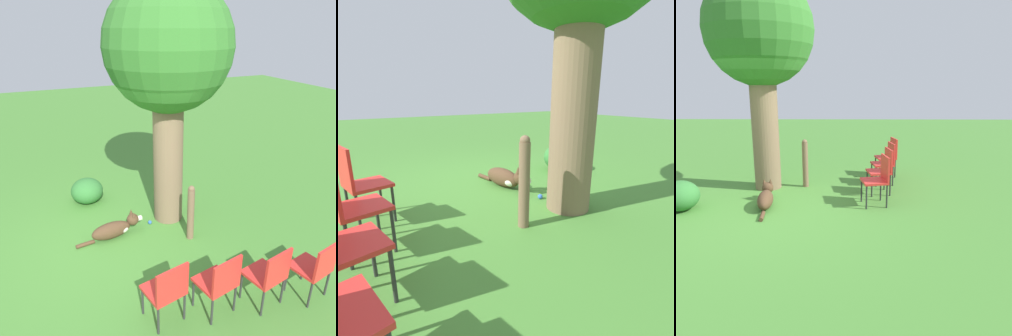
{
  "view_description": "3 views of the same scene",
  "coord_description": "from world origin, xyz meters",
  "views": [
    {
      "loc": [
        4.61,
        -0.97,
        3.37
      ],
      "look_at": [
        -0.44,
        1.22,
        0.94
      ],
      "focal_mm": 35.0,
      "sensor_mm": 36.0,
      "label": 1
    },
    {
      "loc": [
        2.08,
        3.27,
        1.37
      ],
      "look_at": [
        -0.18,
        -0.06,
        0.26
      ],
      "focal_mm": 28.0,
      "sensor_mm": 36.0,
      "label": 2
    },
    {
      "loc": [
        1.38,
        -5.32,
        2.07
      ],
      "look_at": [
        1.28,
        0.96,
        0.47
      ],
      "focal_mm": 35.0,
      "sensor_mm": 36.0,
      "label": 3
    }
  ],
  "objects": [
    {
      "name": "red_chair_1",
      "position": [
        2.03,
        0.83,
        0.51
      ],
      "size": [
        0.5,
        0.51,
        0.88
      ],
      "rotation": [
        0.0,
        0.0,
        3.33
      ],
      "color": "red",
      "rests_on": "ground_plane"
    },
    {
      "name": "fence_post",
      "position": [
        0.47,
        1.23,
        0.5
      ],
      "size": [
        0.12,
        0.12,
        1.0
      ],
      "color": "brown",
      "rests_on": "ground_plane"
    },
    {
      "name": "oak_tree",
      "position": [
        -0.3,
        1.15,
        2.92
      ],
      "size": [
        2.05,
        2.05,
        4.08
      ],
      "color": "#7A6047",
      "rests_on": "ground_plane"
    },
    {
      "name": "red_chair_2",
      "position": [
        2.16,
        1.47,
        0.51
      ],
      "size": [
        0.5,
        0.51,
        0.88
      ],
      "rotation": [
        0.0,
        0.0,
        3.33
      ],
      "color": "red",
      "rests_on": "ground_plane"
    },
    {
      "name": "ground_plane",
      "position": [
        0.0,
        0.0,
        0.0
      ],
      "size": [
        30.0,
        30.0,
        0.0
      ],
      "primitive_type": "plane",
      "color": "#478433"
    },
    {
      "name": "tennis_ball",
      "position": [
        -0.2,
        0.75,
        0.03
      ],
      "size": [
        0.07,
        0.07,
        0.07
      ],
      "color": "blue",
      "rests_on": "ground_plane"
    },
    {
      "name": "low_shrub",
      "position": [
        -1.48,
        -0.14,
        0.26
      ],
      "size": [
        0.64,
        0.64,
        0.51
      ],
      "color": "#337533",
      "rests_on": "ground_plane"
    },
    {
      "name": "red_chair_0",
      "position": [
        1.9,
        0.19,
        0.51
      ],
      "size": [
        0.5,
        0.51,
        0.88
      ],
      "rotation": [
        0.0,
        0.0,
        3.33
      ],
      "color": "red",
      "rests_on": "ground_plane"
    },
    {
      "name": "dog",
      "position": [
        -0.08,
        0.08,
        0.15
      ],
      "size": [
        0.35,
        1.19,
        0.4
      ],
      "rotation": [
        0.0,
        0.0,
        1.7
      ],
      "color": "#513823",
      "rests_on": "ground_plane"
    },
    {
      "name": "red_chair_3",
      "position": [
        2.3,
        2.11,
        0.51
      ],
      "size": [
        0.5,
        0.51,
        0.88
      ],
      "rotation": [
        0.0,
        0.0,
        3.33
      ],
      "color": "red",
      "rests_on": "ground_plane"
    }
  ]
}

